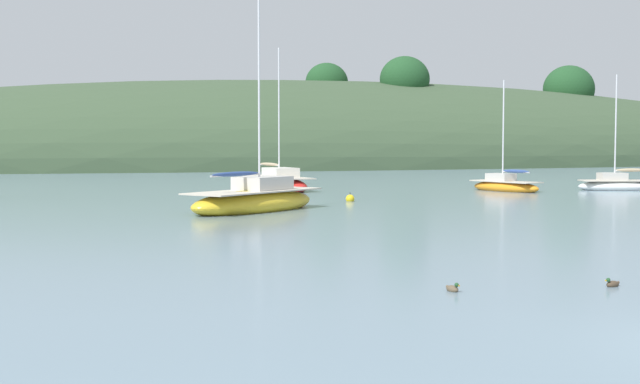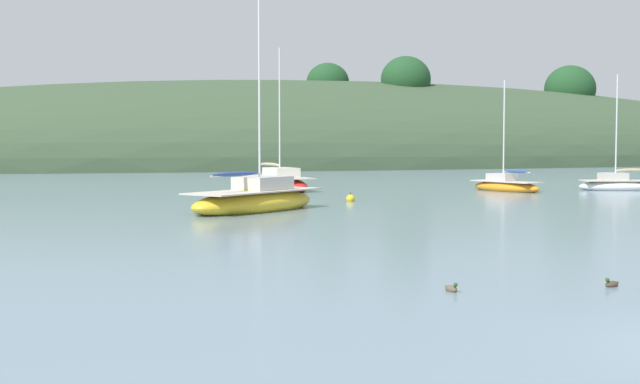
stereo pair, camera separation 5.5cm
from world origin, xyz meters
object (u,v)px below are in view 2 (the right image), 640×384
at_px(mooring_buoy_channel, 350,199).
at_px(duck_lead, 451,289).
at_px(sailboat_navy_dinghy, 255,201).
at_px(sailboat_blue_center, 619,185).
at_px(sailboat_orange_cutter, 278,183).
at_px(duck_lone_left, 612,284).
at_px(sailboat_grey_yawl, 506,185).

bearing_deg(mooring_buoy_channel, duck_lead, -105.81).
height_order(sailboat_navy_dinghy, sailboat_blue_center, sailboat_navy_dinghy).
xyz_separation_m(sailboat_orange_cutter, duck_lone_left, (-2.61, -35.71, -0.37)).
height_order(sailboat_grey_yawl, duck_lead, sailboat_grey_yawl).
height_order(sailboat_navy_dinghy, sailboat_grey_yawl, sailboat_navy_dinghy).
xyz_separation_m(duck_lead, duck_lone_left, (3.49, -0.56, 0.00)).
height_order(duck_lead, duck_lone_left, same).
height_order(sailboat_orange_cutter, sailboat_navy_dinghy, sailboat_navy_dinghy).
relative_size(sailboat_navy_dinghy, sailboat_grey_yawl, 1.49).
bearing_deg(sailboat_blue_center, sailboat_orange_cutter, 162.29).
relative_size(sailboat_grey_yawl, mooring_buoy_channel, 12.73).
height_order(sailboat_orange_cutter, duck_lone_left, sailboat_orange_cutter).
bearing_deg(sailboat_grey_yawl, duck_lone_left, -116.88).
height_order(sailboat_orange_cutter, duck_lead, sailboat_orange_cutter).
height_order(sailboat_blue_center, mooring_buoy_channel, sailboat_blue_center).
bearing_deg(sailboat_grey_yawl, duck_lead, -122.30).
height_order(sailboat_orange_cutter, sailboat_blue_center, sailboat_orange_cutter).
xyz_separation_m(sailboat_navy_dinghy, sailboat_blue_center, (25.09, 8.00, -0.11)).
distance_m(sailboat_navy_dinghy, sailboat_blue_center, 26.33).
bearing_deg(mooring_buoy_channel, duck_lone_left, -97.98).
distance_m(sailboat_orange_cutter, duck_lead, 35.68).
bearing_deg(duck_lone_left, sailboat_grey_yawl, 63.12).
height_order(sailboat_navy_dinghy, duck_lead, sailboat_navy_dinghy).
bearing_deg(duck_lead, sailboat_grey_yawl, 57.70).
distance_m(sailboat_blue_center, duck_lead, 38.86).
bearing_deg(sailboat_orange_cutter, mooring_buoy_channel, -84.60).
xyz_separation_m(mooring_buoy_channel, duck_lead, (-7.06, -24.93, -0.07)).
xyz_separation_m(sailboat_orange_cutter, sailboat_navy_dinghy, (-5.04, -14.40, 0.03)).
bearing_deg(sailboat_navy_dinghy, sailboat_blue_center, 17.69).
bearing_deg(sailboat_blue_center, mooring_buoy_channel, -168.67).
xyz_separation_m(sailboat_navy_dinghy, duck_lone_left, (2.43, -21.31, -0.39)).
relative_size(sailboat_orange_cutter, mooring_buoy_channel, 16.50).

